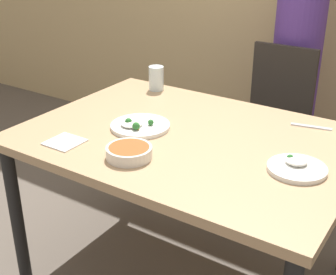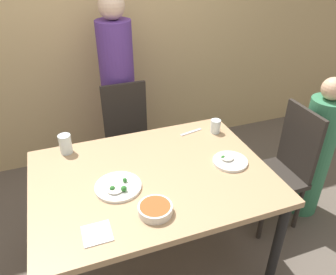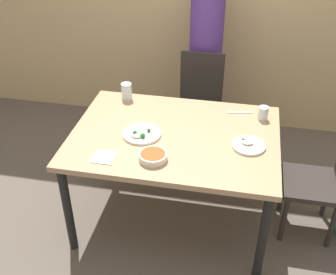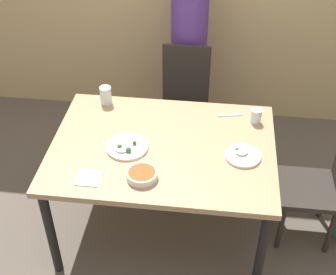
{
  "view_description": "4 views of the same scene",
  "coord_description": "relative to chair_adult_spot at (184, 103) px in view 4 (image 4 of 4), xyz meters",
  "views": [
    {
      "loc": [
        0.95,
        -1.6,
        1.61
      ],
      "look_at": [
        -0.04,
        -0.1,
        0.78
      ],
      "focal_mm": 50.0,
      "sensor_mm": 36.0,
      "label": 1
    },
    {
      "loc": [
        -0.45,
        -1.51,
        2.0
      ],
      "look_at": [
        0.1,
        -0.01,
        1.01
      ],
      "focal_mm": 35.0,
      "sensor_mm": 36.0,
      "label": 2
    },
    {
      "loc": [
        0.43,
        -2.38,
        2.37
      ],
      "look_at": [
        -0.03,
        -0.09,
        0.8
      ],
      "focal_mm": 45.0,
      "sensor_mm": 36.0,
      "label": 3
    },
    {
      "loc": [
        0.31,
        -2.28,
        2.66
      ],
      "look_at": [
        0.04,
        -0.03,
        0.86
      ],
      "focal_mm": 50.0,
      "sensor_mm": 36.0,
      "label": 4
    }
  ],
  "objects": [
    {
      "name": "ground_plane",
      "position": [
        -0.06,
        -0.86,
        -0.51
      ],
      "size": [
        10.0,
        10.0,
        0.0
      ],
      "primitive_type": "plane",
      "color": "#60564C"
    },
    {
      "name": "person_adult",
      "position": [
        0.0,
        0.31,
        0.27
      ],
      "size": [
        0.29,
        0.29,
        1.65
      ],
      "color": "#5B3893",
      "rests_on": "ground_plane"
    },
    {
      "name": "napkin_folded",
      "position": [
        -0.46,
        -1.22,
        0.26
      ],
      "size": [
        0.14,
        0.14,
        0.01
      ],
      "color": "white",
      "rests_on": "dining_table"
    },
    {
      "name": "glass_water_tall",
      "position": [
        0.53,
        -0.54,
        0.31
      ],
      "size": [
        0.07,
        0.07,
        0.1
      ],
      "color": "silver",
      "rests_on": "dining_table"
    },
    {
      "name": "dining_table",
      "position": [
        -0.06,
        -0.86,
        0.18
      ],
      "size": [
        1.43,
        1.04,
        0.77
      ],
      "color": "tan",
      "rests_on": "ground_plane"
    },
    {
      "name": "chair_adult_spot",
      "position": [
        0.0,
        0.0,
        0.0
      ],
      "size": [
        0.4,
        0.4,
        0.97
      ],
      "color": "#2D2823",
      "rests_on": "ground_plane"
    },
    {
      "name": "plate_rice_child",
      "position": [
        0.44,
        -0.92,
        0.27
      ],
      "size": [
        0.22,
        0.22,
        0.05
      ],
      "color": "white",
      "rests_on": "dining_table"
    },
    {
      "name": "bowl_curry",
      "position": [
        -0.15,
        -1.18,
        0.28
      ],
      "size": [
        0.18,
        0.18,
        0.05
      ],
      "color": "silver",
      "rests_on": "dining_table"
    },
    {
      "name": "plate_rice_adult",
      "position": [
        -0.29,
        -0.92,
        0.27
      ],
      "size": [
        0.27,
        0.27,
        0.05
      ],
      "color": "white",
      "rests_on": "dining_table"
    },
    {
      "name": "chair_child_spot",
      "position": [
        1.0,
        -0.79,
        0.0
      ],
      "size": [
        0.4,
        0.4,
        0.97
      ],
      "rotation": [
        0.0,
        0.0,
        -1.57
      ],
      "color": "#2D2823",
      "rests_on": "ground_plane"
    },
    {
      "name": "fork_steel",
      "position": [
        0.36,
        -0.49,
        0.26
      ],
      "size": [
        0.18,
        0.06,
        0.01
      ],
      "color": "silver",
      "rests_on": "dining_table"
    },
    {
      "name": "glass_water_short",
      "position": [
        -0.53,
        -0.44,
        0.32
      ],
      "size": [
        0.08,
        0.08,
        0.13
      ],
      "color": "silver",
      "rests_on": "dining_table"
    }
  ]
}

